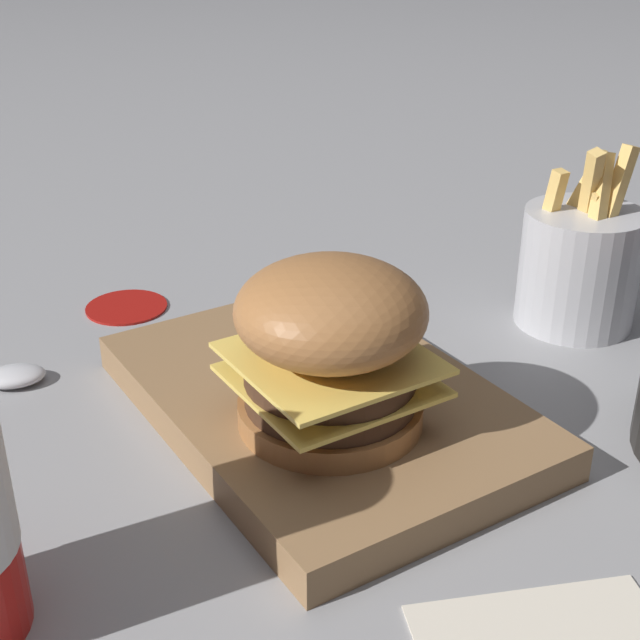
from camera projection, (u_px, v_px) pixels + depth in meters
ground_plane at (222, 439)px, 0.58m from camera, size 6.00×6.00×0.00m
serving_board at (320, 402)px, 0.60m from camera, size 0.30×0.20×0.02m
burger at (331, 344)px, 0.53m from camera, size 0.12×0.12×0.11m
fries_basket at (583, 267)px, 0.71m from camera, size 0.10×0.10×0.15m
ketchup_puddle at (126, 306)px, 0.76m from camera, size 0.07×0.07×0.00m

